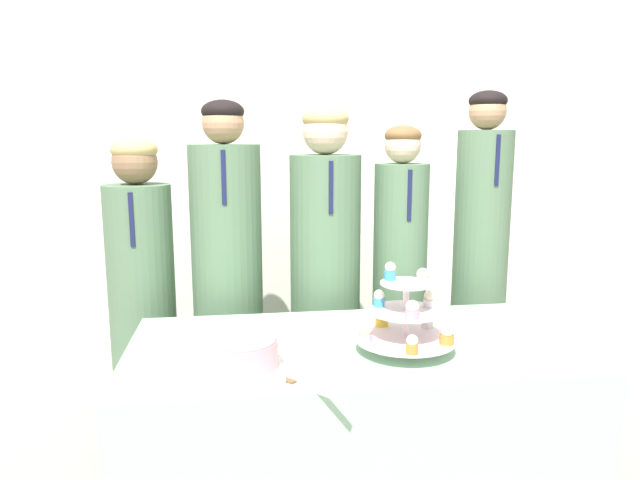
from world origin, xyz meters
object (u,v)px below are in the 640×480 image
Objects in this scene: student_0 at (143,308)px; student_1 at (228,291)px; round_cake at (244,349)px; cake_knife at (297,384)px; student_4 at (479,273)px; student_2 at (326,289)px; cupcake_stand at (406,318)px; student_3 at (399,292)px.

student_0 is 0.38m from student_1.
round_cake is 1.12× the size of cake_knife.
round_cake is 0.95m from student_0.
student_2 is at bearing 180.00° from student_4.
cupcake_stand is at bearing -78.77° from student_2.
cake_knife is 0.63× the size of cupcake_stand.
student_1 is (0.37, 0.00, 0.06)m from student_0.
student_3 is 0.90× the size of student_4.
student_3 is at bearing -180.00° from student_4.
cupcake_stand is at bearing 8.55° from round_cake.
student_0 is at bearing -180.00° from student_4.
student_1 reaches higher than student_2.
student_4 is (0.58, 0.76, -0.05)m from cupcake_stand.
student_2 is 1.06× the size of student_3.
student_0 is 0.90× the size of student_1.
round_cake is at bearing -173.64° from cake_knife.
cake_knife is 0.99m from student_2.
student_2 reaches higher than student_0.
student_3 is (0.19, 0.76, -0.13)m from cupcake_stand.
round_cake is 0.15× the size of student_2.
student_4 reaches higher than student_3.
cake_knife is at bearing -151.57° from cupcake_stand.
cake_knife is at bearing -58.86° from student_0.
student_1 is at bearing -180.00° from student_2.
student_2 is at bearing 65.86° from round_cake.
student_1 reaches higher than round_cake.
student_0 is 0.91× the size of student_2.
round_cake is 0.84m from student_1.
student_4 is at bearing -0.00° from student_2.
student_0 is 0.96× the size of student_3.
cake_knife is 1.13m from student_0.
student_4 is (0.96, 0.96, 0.07)m from cake_knife.
student_1 is (-0.07, 0.84, -0.04)m from round_cake.
cake_knife is at bearing -77.56° from student_1.
student_3 reaches higher than student_0.
cake_knife is 1.36m from student_4.
round_cake is 0.92m from student_2.
cake_knife is (0.15, -0.13, -0.06)m from round_cake.
student_1 is at bearing 0.00° from student_0.
cake_knife is 0.13× the size of student_4.
student_1 is (-0.21, 0.96, 0.02)m from cake_knife.
cupcake_stand is 0.79m from student_3.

